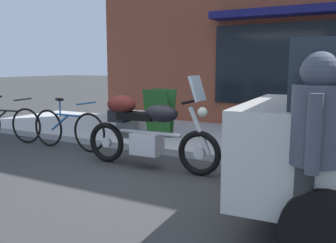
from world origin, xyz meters
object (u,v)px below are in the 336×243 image
(touring_motorcycle, at_px, (143,128))
(parked_bicycle, at_px, (68,129))
(pedestrian_walking, at_px, (316,136))
(sandwich_board_sign, at_px, (160,113))
(second_bicycle_by_cafe, at_px, (6,123))

(touring_motorcycle, relative_size, parked_bicycle, 1.30)
(parked_bicycle, relative_size, pedestrian_walking, 1.05)
(touring_motorcycle, distance_m, parked_bicycle, 1.91)
(pedestrian_walking, relative_size, sandwich_board_sign, 1.73)
(touring_motorcycle, xyz_separation_m, parked_bicycle, (-1.87, 0.33, -0.22))
(pedestrian_walking, bearing_deg, touring_motorcycle, 146.42)
(parked_bicycle, xyz_separation_m, pedestrian_walking, (4.53, -2.09, 0.64))
(touring_motorcycle, distance_m, second_bicycle_by_cafe, 3.50)
(pedestrian_walking, xyz_separation_m, second_bicycle_by_cafe, (-6.14, 2.00, -0.64))
(touring_motorcycle, height_order, parked_bicycle, touring_motorcycle)
(touring_motorcycle, height_order, sandwich_board_sign, touring_motorcycle)
(touring_motorcycle, xyz_separation_m, pedestrian_walking, (2.66, -1.76, 0.42))
(sandwich_board_sign, distance_m, second_bicycle_by_cafe, 3.14)
(pedestrian_walking, height_order, sandwich_board_sign, pedestrian_walking)
(touring_motorcycle, xyz_separation_m, sandwich_board_sign, (-0.71, 1.68, -0.01))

